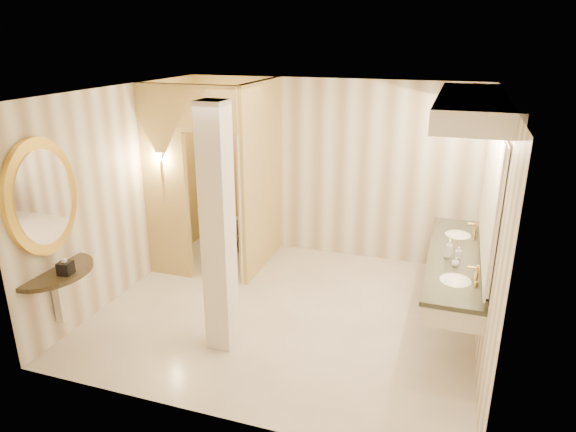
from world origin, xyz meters
name	(u,v)px	position (x,y,z in m)	size (l,w,h in m)	color
floor	(287,311)	(0.00, 0.00, 0.00)	(4.50, 4.50, 0.00)	silver
ceiling	(286,92)	(0.00, 0.00, 2.70)	(4.50, 4.50, 0.00)	white
wall_back	(328,169)	(0.00, 2.00, 1.35)	(4.50, 0.02, 2.70)	#EEE7CE
wall_front	(209,284)	(0.00, -2.00, 1.35)	(4.50, 0.02, 2.70)	#EEE7CE
wall_left	(123,192)	(-2.25, 0.00, 1.35)	(0.02, 4.00, 2.70)	#EEE7CE
wall_right	(491,232)	(2.25, 0.00, 1.35)	(0.02, 4.00, 2.70)	#EEE7CE
toilet_closet	(233,178)	(-1.12, 0.97, 1.39)	(1.50, 1.55, 2.70)	tan
wall_sconce	(160,158)	(-1.93, 0.43, 1.73)	(0.14, 0.14, 0.42)	gold
vanity	(467,193)	(1.98, 0.40, 1.63)	(0.75, 2.71, 2.09)	white
console_shelf	(46,229)	(-2.21, -1.40, 1.34)	(0.97, 0.97, 1.93)	black
pillar	(218,232)	(-0.45, -0.90, 1.35)	(0.28, 0.28, 2.70)	white
tissue_box	(66,268)	(-2.00, -1.44, 0.94)	(0.14, 0.14, 0.14)	black
toilet	(232,231)	(-1.44, 1.55, 0.34)	(0.38, 0.67, 0.68)	white
soap_bottle_a	(458,253)	(1.96, 0.32, 0.94)	(0.06, 0.06, 0.14)	beige
soap_bottle_b	(456,262)	(1.94, 0.08, 0.93)	(0.08, 0.08, 0.11)	silver
soap_bottle_c	(449,249)	(1.86, 0.29, 0.99)	(0.09, 0.09, 0.22)	#C6B28C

